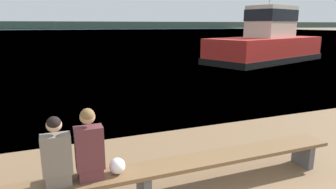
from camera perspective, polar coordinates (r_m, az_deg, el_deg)
water_surface at (r=126.60m, az=-21.04°, el=11.18°), size 240.00×240.00×0.00m
far_shoreline at (r=195.64m, az=-21.43°, el=12.20°), size 600.00×12.00×4.32m
bench_main at (r=4.64m, az=-4.67°, el=-14.98°), size 6.83×0.50×0.49m
person_left at (r=4.26m, az=-20.44°, el=-10.77°), size 0.38×0.36×0.96m
person_right at (r=4.26m, az=-14.77°, el=-9.80°), size 0.38×0.36×1.03m
shopping_bag at (r=4.47m, az=-9.64°, el=-13.26°), size 0.23×0.24×0.23m
tugboat_red at (r=22.72m, az=18.24°, el=9.08°), size 10.43×6.65×7.32m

